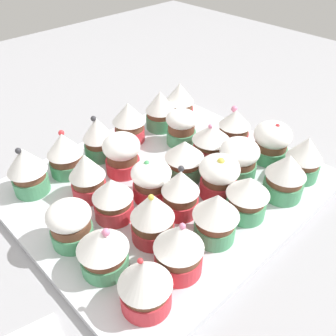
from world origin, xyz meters
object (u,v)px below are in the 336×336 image
Objects in this scene: cupcake_13 at (113,198)px; cupcake_17 at (234,127)px; cupcake_23 at (98,137)px; cupcake_19 at (122,153)px; cupcake_26 at (179,101)px; cupcake_9 at (219,176)px; cupcake_21 at (27,169)px; cupcake_0 at (145,283)px; cupcake_8 at (180,192)px; cupcake_16 at (209,140)px; cupcake_14 at (151,180)px; cupcake_20 at (181,126)px; cupcake_22 at (65,153)px; cupcake_24 at (129,121)px; cupcake_1 at (179,248)px; cupcake_2 at (216,216)px; cupcake_12 at (71,224)px; cupcake_7 at (152,216)px; cupcake_4 at (285,175)px; baking_tray at (168,185)px; cupcake_3 at (247,196)px; cupcake_6 at (103,249)px; cupcake_18 at (87,175)px; cupcake_5 at (304,157)px; cupcake_11 at (272,141)px; cupcake_10 at (239,158)px; cupcake_15 at (184,159)px.

cupcake_13 is 27.52cm from cupcake_17.
cupcake_17 is 24.33cm from cupcake_23.
cupcake_19 is 0.93× the size of cupcake_26.
cupcake_21 reaches higher than cupcake_9.
cupcake_0 is 0.99× the size of cupcake_8.
cupcake_8 is 1.08× the size of cupcake_19.
cupcake_9 is 1.05× the size of cupcake_16.
cupcake_14 is at bearing -6.27° from cupcake_13.
cupcake_20 is at bearing 134.77° from cupcake_17.
cupcake_22 is 13.82cm from cupcake_24.
cupcake_1 is at bearing -105.41° from cupcake_23.
cupcake_26 is at bearing 58.82° from cupcake_9.
cupcake_2 is 18.93cm from cupcake_12.
cupcake_7 is 1.00× the size of cupcake_23.
cupcake_26 is (5.69, 27.99, 0.08)cm from cupcake_4.
cupcake_23 is at bearing -175.98° from cupcake_24.
cupcake_20 is at bearing 34.51° from baking_tray.
cupcake_0 is at bearing -115.94° from cupcake_23.
cupcake_4 is 31.70cm from cupcake_12.
cupcake_0 is at bearing -177.15° from cupcake_3.
cupcake_6 is 19.81cm from cupcake_19.
cupcake_18 reaches higher than cupcake_17.
cupcake_7 is at bearing -2.72° from cupcake_6.
cupcake_9 is at bearing 21.92° from cupcake_1.
cupcake_5 is 37.17cm from cupcake_12.
cupcake_12 is (-34.54, 13.71, -0.57)cm from cupcake_5.
cupcake_6 is at bearing -91.63° from cupcake_21.
cupcake_20 is (20.82, 6.86, 0.03)cm from cupcake_13.
cupcake_7 is 8.36cm from cupcake_14.
cupcake_11 is at bearing -84.36° from cupcake_17.
cupcake_8 is 0.96× the size of cupcake_23.
cupcake_2 is 1.06× the size of cupcake_9.
cupcake_10 is at bearing -57.22° from cupcake_23.
cupcake_11 and cupcake_17 have the same top height.
cupcake_16 is 0.86× the size of cupcake_23.
cupcake_14 is (13.60, -0.51, -0.06)cm from cupcake_12.
cupcake_0 is 30.80cm from cupcake_16.
cupcake_16 is at bearing -114.49° from cupcake_26.
cupcake_2 reaches higher than baking_tray.
cupcake_6 is 0.96× the size of cupcake_9.
cupcake_19 is at bearing 27.79° from cupcake_12.
cupcake_17 is at bearing 11.26° from cupcake_6.
baking_tray is 6.97× the size of cupcake_20.
cupcake_13 is (-7.20, 12.79, -0.61)cm from cupcake_2.
cupcake_7 is at bearing 160.05° from cupcake_4.
cupcake_17 is (20.32, 12.90, -0.47)cm from cupcake_2.
cupcake_4 is at bearing -43.79° from cupcake_18.
cupcake_15 is at bearing -26.87° from cupcake_18.
cupcake_1 is 14.12cm from cupcake_14.
cupcake_20 is (27.75, 7.08, 0.16)cm from cupcake_12.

